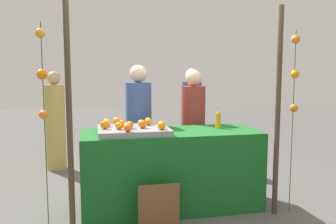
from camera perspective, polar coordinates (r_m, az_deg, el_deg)
name	(u,v)px	position (r m, az deg, el deg)	size (l,w,h in m)	color
ground_plane	(171,206)	(4.14, 0.46, -15.24)	(24.00, 24.00, 0.00)	#565451
stall_counter	(171,169)	(4.00, 0.47, -9.38)	(1.98, 0.77, 0.88)	#196023
orange_tray	(133,130)	(3.80, -5.72, -3.00)	(0.76, 0.64, 0.06)	gray
orange_0	(162,126)	(3.63, -1.06, -2.26)	(0.09, 0.09, 0.09)	orange
orange_1	(122,123)	(3.85, -7.54, -1.85)	(0.08, 0.08, 0.08)	orange
orange_2	(141,123)	(3.89, -4.47, -1.78)	(0.07, 0.07, 0.07)	orange
orange_3	(107,123)	(3.89, -9.95, -1.80)	(0.08, 0.08, 0.08)	orange
orange_4	(106,122)	(4.03, -10.12, -1.57)	(0.07, 0.07, 0.07)	orange
orange_5	(148,121)	(4.05, -3.28, -1.42)	(0.07, 0.07, 0.07)	orange
orange_6	(130,125)	(3.73, -6.31, -2.10)	(0.08, 0.08, 0.08)	orange
orange_7	(117,121)	(4.01, -8.42, -1.46)	(0.09, 0.09, 0.09)	orange
orange_8	(161,124)	(3.75, -1.11, -2.04)	(0.08, 0.08, 0.08)	orange
orange_9	(127,126)	(3.66, -6.77, -2.28)	(0.08, 0.08, 0.08)	orange
orange_10	(142,124)	(3.74, -4.22, -1.99)	(0.09, 0.09, 0.09)	orange
orange_11	(127,128)	(3.52, -6.69, -2.61)	(0.08, 0.08, 0.08)	orange
orange_12	(119,126)	(3.68, -8.09, -2.26)	(0.08, 0.08, 0.08)	orange
orange_13	(148,122)	(3.95, -3.25, -1.60)	(0.08, 0.08, 0.08)	orange
orange_14	(105,125)	(3.74, -10.39, -2.08)	(0.09, 0.09, 0.09)	orange
juice_bottle	(218,120)	(4.15, 8.24, -1.38)	(0.06, 0.06, 0.19)	orange
chalkboard_sign	(159,208)	(3.49, -1.51, -15.52)	(0.40, 0.03, 0.48)	brown
vendor_left	(139,134)	(4.44, -4.82, -3.57)	(0.33, 0.33, 1.63)	#384C8C
vendor_right	(193,133)	(4.62, 4.15, -3.54)	(0.31, 0.31, 1.57)	maroon
crowd_person_0	(192,120)	(5.77, 3.89, -1.37)	(0.32, 0.32, 1.60)	#384C8C
crowd_person_1	(55,124)	(5.76, -18.05, -1.91)	(0.31, 0.31, 1.55)	tan
canopy_post_left	(69,118)	(3.36, -15.92, -0.93)	(0.06, 0.06, 2.23)	#473828
canopy_post_right	(278,112)	(3.86, 17.59, -0.05)	(0.06, 0.06, 2.23)	#473828
garland_strand_left	(42,75)	(3.33, -20.02, 5.75)	(0.10, 0.10, 1.98)	#2D4C23
garland_strand_right	(295,74)	(3.93, 20.11, 5.83)	(0.10, 0.10, 1.98)	#2D4C23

